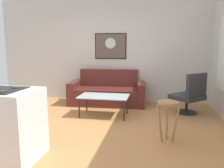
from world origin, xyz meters
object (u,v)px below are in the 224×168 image
armchair (190,95)px  coffee_table (104,97)px  couch (107,93)px  bar_stool (168,111)px  wall_painting (110,46)px

armchair → coffee_table: bearing=-165.5°
armchair → couch: bearing=163.9°
couch → bar_stool: size_ratio=3.09×
armchair → bar_stool: (-0.57, -1.59, 0.05)m
coffee_table → bar_stool: bearing=-41.6°
couch → coffee_table: couch is taller
couch → wall_painting: 1.28m
coffee_table → armchair: 1.89m
coffee_table → wall_painting: wall_painting is taller
couch → coffee_table: 1.06m
bar_stool → wall_painting: (-1.41, 2.59, 1.01)m
couch → bar_stool: (1.40, -2.16, 0.20)m
couch → armchair: 2.06m
coffee_table → bar_stool: bar_stool is taller
coffee_table → wall_painting: 1.84m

